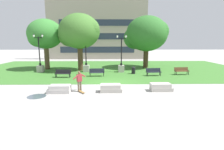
{
  "coord_description": "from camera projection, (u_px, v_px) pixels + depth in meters",
  "views": [
    {
      "loc": [
        -0.27,
        -16.48,
        4.14
      ],
      "look_at": [
        0.01,
        -1.4,
        1.2
      ],
      "focal_mm": 28.0,
      "sensor_mm": 36.0,
      "label": 1
    }
  ],
  "objects": [
    {
      "name": "skateboard",
      "position": [
        82.0,
        92.0,
        14.21
      ],
      "size": [
        0.75,
        0.95,
        0.14
      ],
      "color": "olive",
      "rests_on": "ground"
    },
    {
      "name": "lamp_post_right",
      "position": [
        86.0,
        64.0,
        23.65
      ],
      "size": [
        1.32,
        0.8,
        5.39
      ],
      "color": "#ADA89E",
      "rests_on": "grass_lawn"
    },
    {
      "name": "ground_plane",
      "position": [
        112.0,
        84.0,
        16.97
      ],
      "size": [
        140.0,
        140.0,
        0.0
      ],
      "primitive_type": "plane",
      "color": "#A3A09B"
    },
    {
      "name": "park_bench_near_left",
      "position": [
        63.0,
        73.0,
        20.09
      ],
      "size": [
        1.82,
        0.61,
        0.9
      ],
      "color": "black",
      "rests_on": "grass_lawn"
    },
    {
      "name": "building_facade_distant",
      "position": [
        97.0,
        30.0,
        39.7
      ],
      "size": [
        22.63,
        1.03,
        13.24
      ],
      "color": "gray",
      "rests_on": "ground"
    },
    {
      "name": "grass_lawn",
      "position": [
        111.0,
        68.0,
        26.79
      ],
      "size": [
        40.0,
        20.0,
        0.02
      ],
      "primitive_type": "cube",
      "color": "#3D752D",
      "rests_on": "ground"
    },
    {
      "name": "person_skateboarder",
      "position": [
        79.0,
        80.0,
        14.42
      ],
      "size": [
        0.89,
        1.17,
        1.71
      ],
      "color": "brown",
      "rests_on": "ground"
    },
    {
      "name": "tree_near_right",
      "position": [
        45.0,
        35.0,
        25.25
      ],
      "size": [
        5.25,
        5.0,
        7.26
      ],
      "color": "brown",
      "rests_on": "grass_lawn"
    },
    {
      "name": "lamp_post_center",
      "position": [
        121.0,
        65.0,
        23.48
      ],
      "size": [
        1.32,
        0.8,
        4.97
      ],
      "color": "#ADA89E",
      "rests_on": "grass_lawn"
    },
    {
      "name": "concrete_block_left",
      "position": [
        111.0,
        88.0,
        14.46
      ],
      "size": [
        1.8,
        0.9,
        0.64
      ],
      "color": "#B2ADA3",
      "rests_on": "ground"
    },
    {
      "name": "park_bench_far_right",
      "position": [
        97.0,
        72.0,
        20.78
      ],
      "size": [
        1.82,
        0.62,
        0.9
      ],
      "color": "#1E232D",
      "rests_on": "grass_lawn"
    },
    {
      "name": "lamp_post_left",
      "position": [
        40.0,
        65.0,
        23.44
      ],
      "size": [
        1.32,
        0.8,
        5.04
      ],
      "color": "gray",
      "rests_on": "grass_lawn"
    },
    {
      "name": "puddle",
      "position": [
        37.0,
        96.0,
        13.27
      ],
      "size": [
        1.39,
        1.39,
        0.01
      ],
      "primitive_type": "cylinder",
      "color": "#47515B",
      "rests_on": "ground"
    },
    {
      "name": "park_bench_far_left",
      "position": [
        154.0,
        71.0,
        21.07
      ],
      "size": [
        1.84,
        0.7,
        0.9
      ],
      "color": "#1E232D",
      "rests_on": "grass_lawn"
    },
    {
      "name": "tree_far_left",
      "position": [
        79.0,
        32.0,
        24.0
      ],
      "size": [
        5.89,
        5.61,
        7.84
      ],
      "color": "#4C3823",
      "rests_on": "grass_lawn"
    },
    {
      "name": "concrete_block_right",
      "position": [
        161.0,
        87.0,
        14.76
      ],
      "size": [
        1.81,
        0.9,
        0.64
      ],
      "color": "#B2ADA3",
      "rests_on": "ground"
    },
    {
      "name": "concrete_block_center",
      "position": [
        60.0,
        89.0,
        14.19
      ],
      "size": [
        1.82,
        0.9,
        0.64
      ],
      "color": "#BCB7B2",
      "rests_on": "ground"
    },
    {
      "name": "park_bench_near_right",
      "position": [
        182.0,
        70.0,
        21.76
      ],
      "size": [
        1.84,
        0.7,
        0.9
      ],
      "color": "brown",
      "rests_on": "grass_lawn"
    },
    {
      "name": "trash_bin",
      "position": [
        133.0,
        70.0,
        22.29
      ],
      "size": [
        0.49,
        0.49,
        0.96
      ],
      "color": "black",
      "rests_on": "grass_lawn"
    },
    {
      "name": "tree_near_left",
      "position": [
        146.0,
        34.0,
        26.76
      ],
      "size": [
        6.63,
        6.31,
        7.92
      ],
      "color": "#42301E",
      "rests_on": "grass_lawn"
    }
  ]
}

